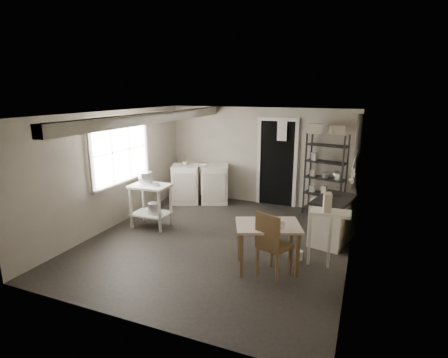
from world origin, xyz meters
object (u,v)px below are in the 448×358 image
at_px(shelf_rack, 325,173).
at_px(stove, 333,218).
at_px(flour_sack, 317,204).
at_px(prep_table, 151,207).
at_px(chair, 275,245).
at_px(work_table, 267,245).
at_px(stockpot, 146,179).
at_px(base_cabinets, 200,184).

xyz_separation_m(shelf_rack, stove, (0.32, -1.36, -0.51)).
bearing_deg(flour_sack, stove, -71.78).
xyz_separation_m(prep_table, chair, (2.78, -0.96, 0.08)).
height_order(prep_table, work_table, prep_table).
distance_m(shelf_rack, chair, 3.02).
relative_size(stockpot, chair, 0.30).
bearing_deg(flour_sack, base_cabinets, -175.86).
height_order(work_table, flour_sack, work_table).
bearing_deg(work_table, stockpot, 162.18).
relative_size(shelf_rack, work_table, 1.89).
bearing_deg(prep_table, flour_sack, 33.64).
relative_size(stockpot, shelf_rack, 0.17).
distance_m(stove, flour_sack, 1.44).
height_order(prep_table, flour_sack, prep_table).
bearing_deg(shelf_rack, work_table, -85.82).
distance_m(base_cabinets, shelf_rack, 2.95).
bearing_deg(work_table, chair, -46.13).
bearing_deg(base_cabinets, chair, -69.13).
height_order(stockpot, work_table, stockpot).
xyz_separation_m(stockpot, work_table, (2.78, -0.89, -0.56)).
bearing_deg(flour_sack, prep_table, -146.36).
height_order(shelf_rack, work_table, shelf_rack).
height_order(prep_table, base_cabinets, base_cabinets).
xyz_separation_m(base_cabinets, flour_sack, (2.78, 0.20, -0.22)).
xyz_separation_m(stockpot, flour_sack, (3.16, 1.90, -0.70)).
bearing_deg(stove, base_cabinets, 173.24).
xyz_separation_m(stockpot, shelf_rack, (3.28, 1.90, 0.01)).
bearing_deg(chair, shelf_rack, 105.22).
relative_size(prep_table, flour_sack, 2.02).
height_order(stockpot, base_cabinets, stockpot).
height_order(stove, flour_sack, stove).
relative_size(shelf_rack, stove, 1.74).
xyz_separation_m(prep_table, stove, (3.44, 0.64, 0.04)).
relative_size(stockpot, stove, 0.29).
bearing_deg(flour_sack, chair, -94.27).
height_order(base_cabinets, shelf_rack, shelf_rack).
bearing_deg(chair, base_cabinets, 154.73).
bearing_deg(stove, flour_sack, 121.09).
relative_size(base_cabinets, shelf_rack, 0.79).
bearing_deg(shelf_rack, chair, -82.30).
distance_m(prep_table, flour_sack, 3.60).
xyz_separation_m(stockpot, stove, (3.61, 0.54, -0.50)).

